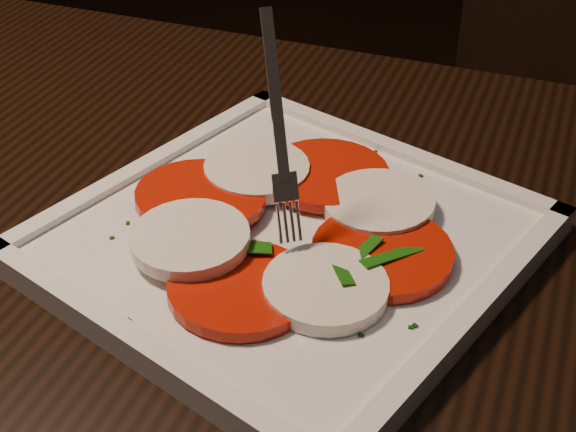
% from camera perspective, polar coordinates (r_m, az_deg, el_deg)
% --- Properties ---
extents(table, '(1.28, 0.93, 0.75)m').
position_cam_1_polar(table, '(0.60, 2.79, -13.72)').
color(table, black).
rests_on(table, ground).
extents(chair, '(0.43, 0.43, 0.93)m').
position_cam_1_polar(chair, '(1.35, 19.65, 8.28)').
color(chair, black).
rests_on(chair, ground).
extents(plate, '(0.36, 0.36, 0.01)m').
position_cam_1_polar(plate, '(0.58, 0.00, -1.81)').
color(plate, white).
rests_on(plate, table).
extents(caprese_salad, '(0.24, 0.26, 0.02)m').
position_cam_1_polar(caprese_salad, '(0.57, -0.00, -0.53)').
color(caprese_salad, red).
rests_on(caprese_salad, plate).
extents(fork, '(0.06, 0.07, 0.14)m').
position_cam_1_polar(fork, '(0.53, -0.90, 6.74)').
color(fork, white).
rests_on(fork, caprese_salad).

